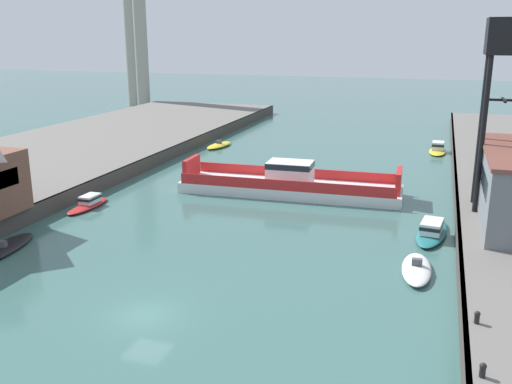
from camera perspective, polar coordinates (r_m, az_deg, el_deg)
The scene contains 13 objects.
ground_plane at distance 36.13m, azimuth -11.03°, elevation -12.04°, with size 400.00×400.00×0.00m, color #3D6660.
chain_ferry at distance 60.85m, azimuth 3.42°, elevation 0.81°, with size 23.74×6.82×3.53m.
moored_boat_near_left at distance 86.59m, azimuth -3.73°, elevation 4.72°, with size 2.94×6.66×1.03m.
moored_boat_near_right at distance 49.25m, azimuth -24.15°, elevation -5.25°, with size 3.31×7.90×0.90m.
moored_boat_mid_left at distance 50.46m, azimuth 17.25°, elevation -3.66°, with size 3.22×8.30×1.47m.
moored_boat_mid_right at distance 86.37m, azimuth 17.79°, elevation 4.18°, with size 2.47×6.57×1.54m.
moored_boat_far_left at distance 58.53m, azimuth -16.46°, elevation -1.06°, with size 1.94×6.13×1.19m.
moored_boat_far_right at distance 42.69m, azimuth 15.82°, elevation -7.44°, with size 2.35×6.29×1.09m.
crane_tower at distance 52.42m, azimuth 24.06°, elevation 12.33°, with size 3.83×3.83×16.19m.
bollard_right_fore at distance 28.55m, azimuth 21.81°, elevation -16.19°, with size 0.32×0.32×0.71m.
bollard_right_mid at distance 33.09m, azimuth 21.32°, elevation -11.58°, with size 0.32×0.32×0.71m.
smokestack_distant_a at distance 134.82m, azimuth -11.53°, elevation 15.43°, with size 3.16×3.16×31.69m.
smokestack_distant_b at distance 139.65m, azimuth -12.39°, elevation 16.23°, with size 3.86×3.86×35.83m.
Camera 1 is at (16.11, -27.76, 16.59)m, focal length 39.84 mm.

